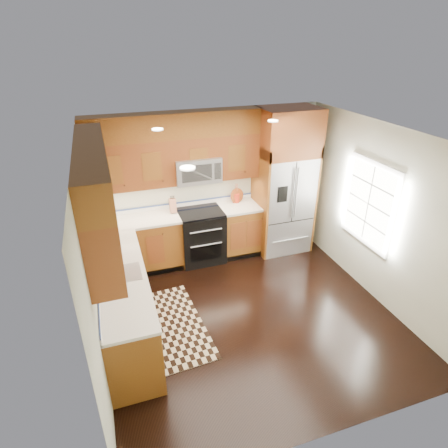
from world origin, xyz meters
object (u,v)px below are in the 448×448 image
object	(u,v)px
range	(201,236)
utensil_crock	(236,196)
rug	(167,327)
knife_block	(173,205)
refrigerator	(284,182)

from	to	relation	value
range	utensil_crock	world-z (taller)	utensil_crock
rug	knife_block	distance (m)	2.09
rug	knife_block	size ratio (longest dim) A/B	5.58
knife_block	rug	bearing A→B (deg)	-106.47
rug	utensil_crock	world-z (taller)	utensil_crock
range	refrigerator	distance (m)	1.76
refrigerator	knife_block	bearing A→B (deg)	174.52
refrigerator	knife_block	xyz separation A→B (m)	(-1.99, 0.19, -0.24)
knife_block	utensil_crock	world-z (taller)	utensil_crock
knife_block	range	bearing A→B (deg)	-19.17
utensil_crock	knife_block	bearing A→B (deg)	-177.92
refrigerator	knife_block	distance (m)	2.01
range	knife_block	bearing A→B (deg)	160.83
knife_block	utensil_crock	bearing A→B (deg)	2.08
utensil_crock	range	bearing A→B (deg)	-164.90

